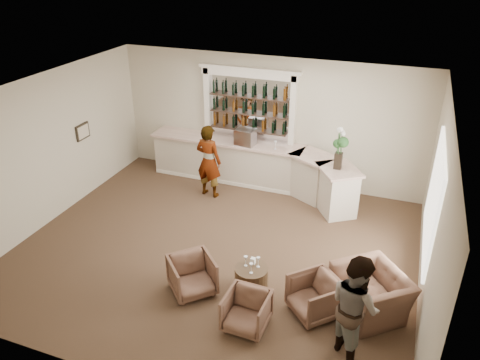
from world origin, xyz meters
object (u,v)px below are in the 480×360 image
(armchair_right, at_px, (315,297))
(armchair_left, at_px, (192,275))
(armchair_far, at_px, (371,292))
(bar_counter, at_px, (255,166))
(cocktail_table, at_px, (251,279))
(guest, at_px, (355,306))
(armchair_center, at_px, (246,311))
(sommelier, at_px, (209,161))
(espresso_machine, at_px, (245,137))
(flower_vase, at_px, (340,145))

(armchair_right, bearing_deg, armchair_left, -129.66)
(armchair_far, bearing_deg, bar_counter, -178.12)
(cocktail_table, bearing_deg, armchair_left, -158.46)
(guest, bearing_deg, armchair_center, 52.64)
(sommelier, bearing_deg, armchair_left, 117.84)
(bar_counter, height_order, sommelier, sommelier)
(espresso_machine, bearing_deg, cocktail_table, -63.93)
(armchair_left, relative_size, armchair_far, 0.65)
(armchair_center, bearing_deg, bar_counter, 109.15)
(armchair_right, xyz_separation_m, espresso_machine, (-2.75, 4.11, 0.99))
(espresso_machine, bearing_deg, armchair_center, -65.20)
(bar_counter, xyz_separation_m, armchair_left, (0.29, -4.36, -0.22))
(cocktail_table, distance_m, armchair_left, 1.07)
(sommelier, bearing_deg, espresso_machine, -119.51)
(guest, relative_size, espresso_machine, 3.76)
(armchair_right, bearing_deg, armchair_center, -99.44)
(sommelier, height_order, espresso_machine, sommelier)
(armchair_far, bearing_deg, armchair_center, -99.25)
(flower_vase, bearing_deg, sommelier, -175.40)
(bar_counter, xyz_separation_m, armchair_center, (1.51, -4.85, -0.25))
(cocktail_table, xyz_separation_m, flower_vase, (0.89, 3.35, 1.45))
(sommelier, bearing_deg, armchair_far, 154.90)
(cocktail_table, relative_size, armchair_right, 0.77)
(bar_counter, distance_m, armchair_far, 5.04)
(armchair_right, distance_m, flower_vase, 3.79)
(armchair_left, bearing_deg, espresso_machine, 52.65)
(armchair_left, xyz_separation_m, armchair_far, (3.08, 0.62, 0.03))
(bar_counter, relative_size, guest, 3.22)
(armchair_center, distance_m, flower_vase, 4.50)
(armchair_left, bearing_deg, bar_counter, 49.17)
(bar_counter, height_order, armchair_far, bar_counter)
(sommelier, relative_size, armchair_far, 1.56)
(armchair_right, bearing_deg, flower_vase, 139.83)
(sommelier, height_order, armchair_center, sommelier)
(sommelier, height_order, armchair_far, sommelier)
(cocktail_table, distance_m, armchair_far, 2.10)
(cocktail_table, height_order, flower_vase, flower_vase)
(armchair_left, height_order, espresso_machine, espresso_machine)
(armchair_far, bearing_deg, flower_vase, 160.80)
(armchair_center, bearing_deg, armchair_left, 159.90)
(cocktail_table, distance_m, sommelier, 3.86)
(armchair_left, relative_size, espresso_machine, 1.64)
(cocktail_table, height_order, armchair_right, armchair_right)
(guest, distance_m, armchair_far, 1.15)
(guest, height_order, armchair_center, guest)
(armchair_center, distance_m, armchair_far, 2.17)
(armchair_right, relative_size, flower_vase, 0.79)
(sommelier, relative_size, armchair_left, 2.39)
(armchair_right, xyz_separation_m, flower_vase, (-0.31, 3.53, 1.34))
(bar_counter, relative_size, cocktail_table, 9.41)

